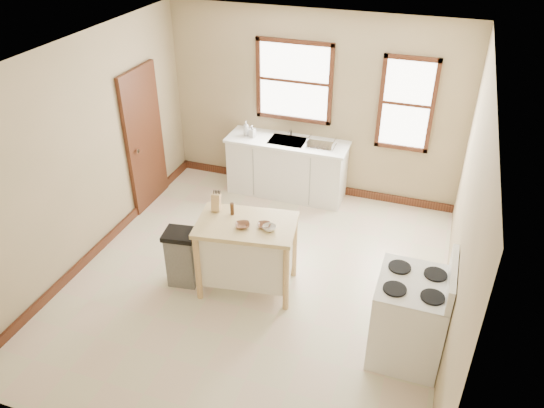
{
  "coord_description": "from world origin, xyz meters",
  "views": [
    {
      "loc": [
        1.87,
        -4.78,
        4.31
      ],
      "look_at": [
        0.08,
        0.4,
        0.92
      ],
      "focal_mm": 35.0,
      "sensor_mm": 36.0,
      "label": 1
    }
  ],
  "objects_px": {
    "bowl_a": "(243,225)",
    "trash_bin": "(182,257)",
    "soap_bottle_a": "(246,128)",
    "pepper_grinder": "(232,209)",
    "knife_block": "(216,203)",
    "bowl_c": "(269,228)",
    "dish_rack": "(322,143)",
    "bowl_b": "(264,225)",
    "kitchen_island": "(247,255)",
    "gas_stove": "(411,308)",
    "soap_bottle_b": "(252,131)"
  },
  "relations": [
    {
      "from": "kitchen_island",
      "to": "bowl_a",
      "type": "bearing_deg",
      "value": -105.18
    },
    {
      "from": "knife_block",
      "to": "dish_rack",
      "type": "bearing_deg",
      "value": 59.89
    },
    {
      "from": "kitchen_island",
      "to": "trash_bin",
      "type": "bearing_deg",
      "value": -175.68
    },
    {
      "from": "soap_bottle_b",
      "to": "kitchen_island",
      "type": "relative_size",
      "value": 0.16
    },
    {
      "from": "dish_rack",
      "to": "bowl_c",
      "type": "bearing_deg",
      "value": -69.49
    },
    {
      "from": "kitchen_island",
      "to": "trash_bin",
      "type": "height_order",
      "value": "kitchen_island"
    },
    {
      "from": "knife_block",
      "to": "pepper_grinder",
      "type": "xyz_separation_m",
      "value": [
        0.21,
        -0.02,
        -0.02
      ]
    },
    {
      "from": "pepper_grinder",
      "to": "bowl_a",
      "type": "xyz_separation_m",
      "value": [
        0.21,
        -0.21,
        -0.05
      ]
    },
    {
      "from": "kitchen_island",
      "to": "gas_stove",
      "type": "distance_m",
      "value": 2.01
    },
    {
      "from": "kitchen_island",
      "to": "bowl_c",
      "type": "height_order",
      "value": "bowl_c"
    },
    {
      "from": "soap_bottle_b",
      "to": "kitchen_island",
      "type": "bearing_deg",
      "value": -59.9
    },
    {
      "from": "gas_stove",
      "to": "knife_block",
      "type": "bearing_deg",
      "value": 165.97
    },
    {
      "from": "pepper_grinder",
      "to": "bowl_a",
      "type": "distance_m",
      "value": 0.3
    },
    {
      "from": "knife_block",
      "to": "bowl_c",
      "type": "height_order",
      "value": "knife_block"
    },
    {
      "from": "gas_stove",
      "to": "dish_rack",
      "type": "bearing_deg",
      "value": 121.09
    },
    {
      "from": "soap_bottle_a",
      "to": "kitchen_island",
      "type": "bearing_deg",
      "value": -85.3
    },
    {
      "from": "soap_bottle_b",
      "to": "kitchen_island",
      "type": "distance_m",
      "value": 2.46
    },
    {
      "from": "soap_bottle_b",
      "to": "knife_block",
      "type": "relative_size",
      "value": 0.93
    },
    {
      "from": "gas_stove",
      "to": "bowl_a",
      "type": "bearing_deg",
      "value": 169.41
    },
    {
      "from": "kitchen_island",
      "to": "trash_bin",
      "type": "distance_m",
      "value": 0.81
    },
    {
      "from": "pepper_grinder",
      "to": "bowl_c",
      "type": "relative_size",
      "value": 0.97
    },
    {
      "from": "trash_bin",
      "to": "soap_bottle_a",
      "type": "bearing_deg",
      "value": 84.19
    },
    {
      "from": "bowl_b",
      "to": "trash_bin",
      "type": "bearing_deg",
      "value": -169.85
    },
    {
      "from": "trash_bin",
      "to": "gas_stove",
      "type": "relative_size",
      "value": 0.61
    },
    {
      "from": "knife_block",
      "to": "bowl_a",
      "type": "distance_m",
      "value": 0.49
    },
    {
      "from": "bowl_b",
      "to": "bowl_c",
      "type": "xyz_separation_m",
      "value": [
        0.08,
        -0.04,
        0.01
      ]
    },
    {
      "from": "soap_bottle_a",
      "to": "pepper_grinder",
      "type": "relative_size",
      "value": 1.55
    },
    {
      "from": "bowl_a",
      "to": "gas_stove",
      "type": "distance_m",
      "value": 2.02
    },
    {
      "from": "dish_rack",
      "to": "pepper_grinder",
      "type": "bearing_deg",
      "value": -82.91
    },
    {
      "from": "bowl_c",
      "to": "soap_bottle_b",
      "type": "bearing_deg",
      "value": 115.23
    },
    {
      "from": "knife_block",
      "to": "gas_stove",
      "type": "bearing_deg",
      "value": -25.44
    },
    {
      "from": "dish_rack",
      "to": "bowl_c",
      "type": "distance_m",
      "value": 2.34
    },
    {
      "from": "soap_bottle_b",
      "to": "bowl_c",
      "type": "xyz_separation_m",
      "value": [
        1.09,
        -2.3,
        -0.06
      ]
    },
    {
      "from": "soap_bottle_b",
      "to": "knife_block",
      "type": "xyz_separation_m",
      "value": [
        0.35,
        -2.12,
        0.02
      ]
    },
    {
      "from": "kitchen_island",
      "to": "pepper_grinder",
      "type": "distance_m",
      "value": 0.6
    },
    {
      "from": "dish_rack",
      "to": "bowl_b",
      "type": "bearing_deg",
      "value": -71.45
    },
    {
      "from": "kitchen_island",
      "to": "bowl_b",
      "type": "height_order",
      "value": "bowl_b"
    },
    {
      "from": "kitchen_island",
      "to": "bowl_c",
      "type": "distance_m",
      "value": 0.57
    },
    {
      "from": "pepper_grinder",
      "to": "gas_stove",
      "type": "height_order",
      "value": "gas_stove"
    },
    {
      "from": "soap_bottle_a",
      "to": "bowl_b",
      "type": "bearing_deg",
      "value": -80.72
    },
    {
      "from": "kitchen_island",
      "to": "trash_bin",
      "type": "xyz_separation_m",
      "value": [
        -0.78,
        -0.18,
        -0.1
      ]
    },
    {
      "from": "dish_rack",
      "to": "gas_stove",
      "type": "distance_m",
      "value": 3.23
    },
    {
      "from": "trash_bin",
      "to": "bowl_a",
      "type": "bearing_deg",
      "value": -1.62
    },
    {
      "from": "bowl_b",
      "to": "bowl_c",
      "type": "distance_m",
      "value": 0.09
    },
    {
      "from": "soap_bottle_a",
      "to": "dish_rack",
      "type": "relative_size",
      "value": 0.57
    },
    {
      "from": "bowl_a",
      "to": "trash_bin",
      "type": "relative_size",
      "value": 0.23
    },
    {
      "from": "bowl_a",
      "to": "dish_rack",
      "type": "bearing_deg",
      "value": 82.78
    },
    {
      "from": "dish_rack",
      "to": "knife_block",
      "type": "relative_size",
      "value": 2.03
    },
    {
      "from": "soap_bottle_b",
      "to": "pepper_grinder",
      "type": "distance_m",
      "value": 2.22
    },
    {
      "from": "bowl_c",
      "to": "bowl_b",
      "type": "bearing_deg",
      "value": 152.46
    }
  ]
}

